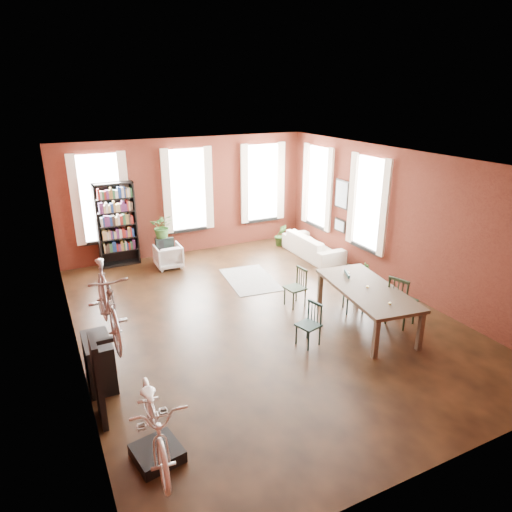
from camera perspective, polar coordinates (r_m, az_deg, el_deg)
room at (r=9.32m, az=0.25°, el=6.05°), size 9.00×9.04×3.22m
dining_table at (r=9.23m, az=13.55°, el=-6.17°), size 1.41×2.50×0.81m
dining_chair_a at (r=8.38m, az=6.57°, el=-8.55°), size 0.46×0.46×0.80m
dining_chair_b at (r=9.78m, az=4.91°, el=-3.97°), size 0.43×0.43×0.84m
dining_chair_c at (r=9.42m, az=17.75°, el=-5.30°), size 0.60×0.60×1.03m
dining_chair_d at (r=9.73m, az=12.14°, el=-4.40°), size 0.53×0.53×0.88m
bookshelf at (r=12.36m, az=-17.01°, el=3.77°), size 1.00×0.32×2.20m
white_armchair at (r=12.08m, az=-10.92°, el=0.12°), size 0.67×0.62×0.68m
cream_sofa at (r=12.76m, az=7.14°, el=1.76°), size 0.61×2.08×0.81m
striped_rug at (r=11.20m, az=-0.73°, el=-2.96°), size 1.29×1.87×0.01m
bike_trainer at (r=6.41m, az=-12.24°, el=-22.95°), size 0.65×0.65×0.16m
bike_wall_rack at (r=6.82m, az=-19.14°, el=-14.63°), size 0.16×0.60×1.30m
console_table at (r=7.72m, az=-19.00°, el=-12.41°), size 0.40×0.80×0.80m
plant_stand at (r=12.43m, az=-11.49°, el=0.68°), size 0.35×0.35×0.68m
plant_by_sofa at (r=13.59m, az=3.07°, el=1.90°), size 0.53×0.73×0.29m
plant_small at (r=11.54m, az=13.53°, el=-2.46°), size 0.29×0.45×0.15m
bicycle_floor at (r=5.76m, az=-12.84°, el=-15.88°), size 0.73×1.02×1.83m
bicycle_hung at (r=6.15m, az=-18.42°, el=-2.74°), size 0.47×1.00×1.66m
plant_on_stand at (r=12.26m, az=-11.61°, el=3.33°), size 0.77×0.81×0.51m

